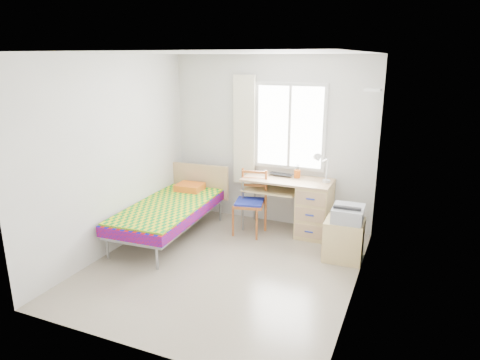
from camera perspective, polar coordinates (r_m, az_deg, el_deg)
name	(u,v)px	position (r m, az deg, el deg)	size (l,w,h in m)	color
floor	(224,266)	(5.53, -2.16, -11.44)	(3.50, 3.50, 0.00)	#BCAD93
ceiling	(221,53)	(4.91, -2.49, 16.59)	(3.50, 3.50, 0.00)	white
wall_back	(271,141)	(6.65, 4.16, 5.15)	(3.20, 3.20, 0.00)	silver
wall_left	(114,155)	(5.91, -16.50, 3.15)	(3.50, 3.50, 0.00)	silver
wall_right	(361,182)	(4.63, 15.88, -0.26)	(3.50, 3.50, 0.00)	silver
window	(290,127)	(6.50, 6.66, 7.07)	(1.10, 0.04, 1.30)	white
curtain	(244,131)	(6.71, 0.57, 6.59)	(0.35, 0.05, 1.70)	white
floating_shelf	(373,90)	(5.88, 17.31, 11.42)	(0.20, 0.32, 0.03)	white
bed	(171,208)	(6.33, -9.13, -3.76)	(1.05, 2.08, 0.88)	gray
desk	(310,206)	(6.39, 9.31, -3.45)	(1.31, 0.60, 0.82)	tan
chair	(251,198)	(6.34, 1.51, -2.48)	(0.50, 0.50, 0.96)	#A64920
cabinet	(343,240)	(5.77, 13.63, -7.73)	(0.52, 0.46, 0.54)	tan
printer	(348,213)	(5.65, 14.21, -4.31)	(0.40, 0.46, 0.19)	#93959A
laptop	(279,176)	(6.48, 5.28, 0.60)	(0.37, 0.24, 0.03)	black
pen_cup	(297,174)	(6.44, 7.64, 0.81)	(0.09, 0.09, 0.12)	orange
task_lamp	(321,165)	(6.11, 10.76, 2.02)	(0.24, 0.33, 0.45)	white
book	(272,192)	(6.50, 4.31, -1.58)	(0.19, 0.25, 0.02)	gray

